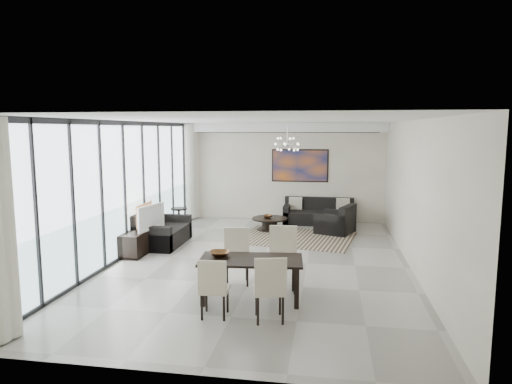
% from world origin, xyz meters
% --- Properties ---
extents(room_shell, '(6.00, 9.00, 2.90)m').
position_xyz_m(room_shell, '(0.46, 0.00, 1.45)').
color(room_shell, '#A8A39B').
rests_on(room_shell, ground).
extents(window_wall, '(0.37, 8.95, 2.90)m').
position_xyz_m(window_wall, '(-2.86, 0.00, 1.47)').
color(window_wall, white).
rests_on(window_wall, floor).
extents(soffit, '(5.98, 0.40, 0.26)m').
position_xyz_m(soffit, '(0.00, 4.30, 2.77)').
color(soffit, white).
rests_on(soffit, room_shell).
extents(painting, '(1.68, 0.04, 0.98)m').
position_xyz_m(painting, '(0.50, 4.47, 1.65)').
color(painting, '#C35E1B').
rests_on(painting, room_shell).
extents(chandelier, '(0.66, 0.66, 0.71)m').
position_xyz_m(chandelier, '(0.30, 2.50, 2.35)').
color(chandelier, silver).
rests_on(chandelier, room_shell).
extents(rug, '(3.13, 2.61, 0.01)m').
position_xyz_m(rug, '(0.58, 2.17, 0.01)').
color(rug, black).
rests_on(rug, floor).
extents(coffee_table, '(0.97, 0.97, 0.34)m').
position_xyz_m(coffee_table, '(-0.20, 2.97, 0.19)').
color(coffee_table, black).
rests_on(coffee_table, floor).
extents(bowl_coffee, '(0.25, 0.25, 0.08)m').
position_xyz_m(bowl_coffee, '(-0.26, 2.98, 0.38)').
color(bowl_coffee, brown).
rests_on(bowl_coffee, coffee_table).
extents(sofa_main, '(2.02, 0.83, 0.73)m').
position_xyz_m(sofa_main, '(1.09, 4.07, 0.25)').
color(sofa_main, black).
rests_on(sofa_main, floor).
extents(loveseat, '(0.91, 1.62, 0.81)m').
position_xyz_m(loveseat, '(-2.55, 1.02, 0.28)').
color(loveseat, black).
rests_on(loveseat, floor).
extents(armchair, '(1.13, 1.15, 0.76)m').
position_xyz_m(armchair, '(1.59, 2.91, 0.26)').
color(armchair, black).
rests_on(armchair, floor).
extents(side_table, '(0.44, 0.44, 0.60)m').
position_xyz_m(side_table, '(-2.65, 2.62, 0.41)').
color(side_table, black).
rests_on(side_table, floor).
extents(tv_console, '(0.46, 1.63, 0.51)m').
position_xyz_m(tv_console, '(-2.76, 0.40, 0.25)').
color(tv_console, black).
rests_on(tv_console, floor).
extents(television, '(0.33, 0.97, 0.56)m').
position_xyz_m(television, '(-2.60, 0.35, 0.79)').
color(television, gray).
rests_on(television, tv_console).
extents(dining_table, '(1.70, 0.96, 0.68)m').
position_xyz_m(dining_table, '(0.17, -2.16, 0.59)').
color(dining_table, black).
rests_on(dining_table, floor).
extents(dining_chair_sw, '(0.43, 0.43, 0.89)m').
position_xyz_m(dining_chair_sw, '(-0.23, -2.97, 0.51)').
color(dining_chair_sw, '#BBAD9B').
rests_on(dining_chair_sw, floor).
extents(dining_chair_se, '(0.53, 0.53, 0.97)m').
position_xyz_m(dining_chair_se, '(0.59, -2.98, 0.56)').
color(dining_chair_se, '#BBAD9B').
rests_on(dining_chair_se, floor).
extents(dining_chair_nw, '(0.54, 0.54, 0.98)m').
position_xyz_m(dining_chair_nw, '(-0.23, -1.35, 0.56)').
color(dining_chair_nw, '#BBAD9B').
rests_on(dining_chair_nw, floor).
extents(dining_chair_ne, '(0.50, 0.50, 1.05)m').
position_xyz_m(dining_chair_ne, '(0.60, -1.39, 0.60)').
color(dining_chair_ne, '#BBAD9B').
rests_on(dining_chair_ne, floor).
extents(bowl_dining, '(0.38, 0.38, 0.08)m').
position_xyz_m(bowl_dining, '(-0.35, -2.08, 0.72)').
color(bowl_dining, brown).
rests_on(bowl_dining, dining_table).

